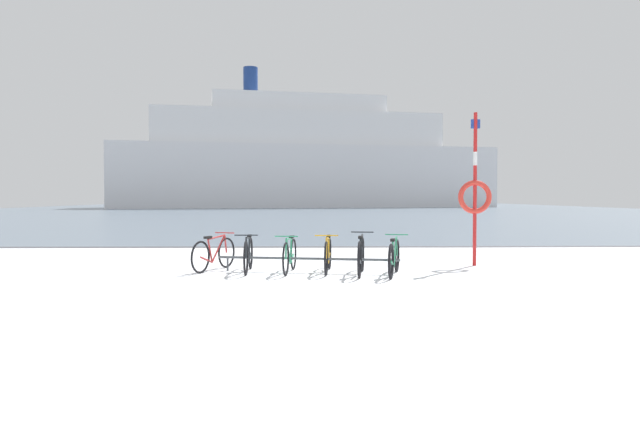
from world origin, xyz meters
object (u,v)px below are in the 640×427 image
object	(u,v)px
ferry_ship	(304,161)
bicycle_2	(290,255)
bicycle_5	(394,257)
rescue_post	(475,193)
bicycle_1	(248,254)
bicycle_3	(328,255)
bicycle_0	(214,254)
bicycle_4	(361,256)

from	to	relation	value
ferry_ship	bicycle_2	bearing A→B (deg)	-89.73
bicycle_5	rescue_post	world-z (taller)	rescue_post
bicycle_1	bicycle_3	xyz separation A→B (m)	(1.61, -0.06, -0.00)
bicycle_2	bicycle_3	distance (m)	0.77
bicycle_0	ferry_ship	bearing A→B (deg)	88.94
bicycle_2	bicycle_3	xyz separation A→B (m)	(0.77, 0.06, 0.00)
bicycle_3	ferry_ship	xyz separation A→B (m)	(-1.09, 68.08, 6.00)
bicycle_4	bicycle_2	bearing A→B (deg)	167.98
bicycle_3	ferry_ship	bearing A→B (deg)	90.92
bicycle_3	ferry_ship	distance (m)	68.35
ferry_ship	bicycle_5	bearing A→B (deg)	-88.02
bicycle_0	bicycle_3	xyz separation A→B (m)	(2.35, -0.33, 0.01)
bicycle_4	rescue_post	bearing A→B (deg)	27.89
bicycle_4	bicycle_5	size ratio (longest dim) A/B	1.00
bicycle_0	bicycle_1	xyz separation A→B (m)	(0.74, -0.27, 0.01)
bicycle_1	bicycle_4	xyz separation A→B (m)	(2.25, -0.41, 0.01)
bicycle_2	bicycle_3	size ratio (longest dim) A/B	0.97
bicycle_1	bicycle_5	size ratio (longest dim) A/B	0.98
rescue_post	ferry_ship	world-z (taller)	ferry_ship
bicycle_4	bicycle_5	distance (m)	0.64
bicycle_3	ferry_ship	world-z (taller)	ferry_ship
bicycle_3	rescue_post	distance (m)	3.67
bicycle_1	ferry_ship	world-z (taller)	ferry_ship
bicycle_2	bicycle_5	bearing A→B (deg)	-11.00
bicycle_2	ferry_ship	xyz separation A→B (m)	(-0.32, 68.14, 6.00)
bicycle_1	ferry_ship	xyz separation A→B (m)	(0.52, 68.02, 6.00)
bicycle_1	bicycle_2	world-z (taller)	bicycle_1
bicycle_0	bicycle_5	size ratio (longest dim) A/B	0.91
bicycle_0	bicycle_4	size ratio (longest dim) A/B	0.91
bicycle_0	bicycle_5	distance (m)	3.71
bicycle_0	bicycle_3	size ratio (longest dim) A/B	0.91
bicycle_4	rescue_post	world-z (taller)	rescue_post
bicycle_0	bicycle_5	bearing A→B (deg)	-12.12
bicycle_2	bicycle_3	world-z (taller)	bicycle_3
bicycle_0	ferry_ship	distance (m)	68.03
rescue_post	bicycle_1	bearing A→B (deg)	-168.62
bicycle_4	ferry_ship	distance (m)	68.72
bicycle_0	ferry_ship	size ratio (longest dim) A/B	0.03
bicycle_4	ferry_ship	bearing A→B (deg)	91.45
bicycle_5	ferry_ship	world-z (taller)	ferry_ship
bicycle_3	bicycle_4	bearing A→B (deg)	-29.08
bicycle_5	ferry_ship	xyz separation A→B (m)	(-2.37, 68.53, 6.00)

